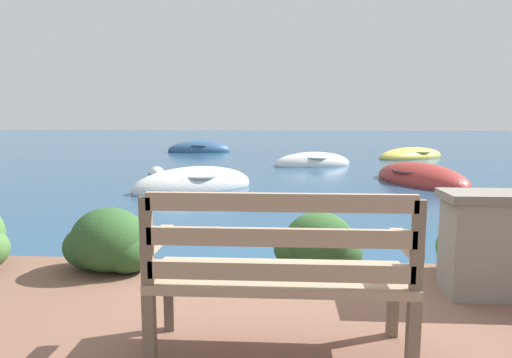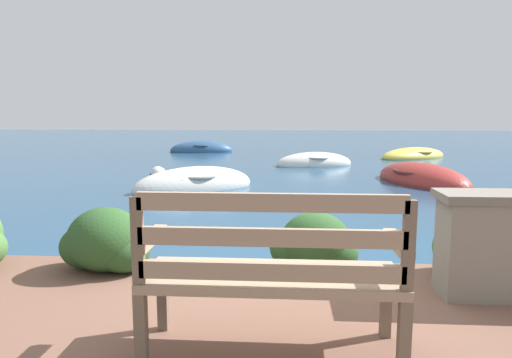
# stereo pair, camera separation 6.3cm
# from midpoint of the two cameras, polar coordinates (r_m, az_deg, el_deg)

# --- Properties ---
(ground_plane) EXTENTS (80.00, 80.00, 0.00)m
(ground_plane) POSITION_cam_midpoint_polar(r_m,az_deg,el_deg) (4.24, 4.55, -13.02)
(ground_plane) COLOR navy
(park_bench) EXTENTS (1.41, 0.48, 0.93)m
(park_bench) POSITION_cam_midpoint_polar(r_m,az_deg,el_deg) (2.47, 2.67, -11.29)
(park_bench) COLOR brown
(park_bench) RESTS_ON patio_terrace
(hedge_clump_left) EXTENTS (0.79, 0.57, 0.54)m
(hedge_clump_left) POSITION_cam_midpoint_polar(r_m,az_deg,el_deg) (4.05, -17.97, -7.64)
(hedge_clump_left) COLOR #284C23
(hedge_clump_left) RESTS_ON patio_terrace
(hedge_clump_centre) EXTENTS (0.74, 0.53, 0.50)m
(hedge_clump_centre) POSITION_cam_midpoint_polar(r_m,az_deg,el_deg) (3.89, 7.72, -8.23)
(hedge_clump_centre) COLOR #284C23
(hedge_clump_centre) RESTS_ON patio_terrace
(hedge_clump_right) EXTENTS (0.95, 0.69, 0.65)m
(hedge_clump_right) POSITION_cam_midpoint_polar(r_m,az_deg,el_deg) (4.15, 28.36, -7.19)
(hedge_clump_right) COLOR #38662D
(hedge_clump_right) RESTS_ON patio_terrace
(rowboat_nearest) EXTENTS (2.67, 2.34, 0.82)m
(rowboat_nearest) POSITION_cam_midpoint_polar(r_m,az_deg,el_deg) (9.41, -7.51, -0.87)
(rowboat_nearest) COLOR silver
(rowboat_nearest) RESTS_ON ground_plane
(rowboat_mid) EXTENTS (2.14, 3.08, 0.78)m
(rowboat_mid) POSITION_cam_midpoint_polar(r_m,az_deg,el_deg) (10.85, 20.17, -0.12)
(rowboat_mid) COLOR #9E2D28
(rowboat_mid) RESTS_ON ground_plane
(rowboat_far) EXTENTS (2.53, 1.62, 0.71)m
(rowboat_far) POSITION_cam_midpoint_polar(r_m,az_deg,el_deg) (13.75, 7.41, 1.93)
(rowboat_far) COLOR silver
(rowboat_far) RESTS_ON ground_plane
(rowboat_outer) EXTENTS (3.13, 2.83, 0.64)m
(rowboat_outer) POSITION_cam_midpoint_polar(r_m,az_deg,el_deg) (17.09, 19.17, 2.72)
(rowboat_outer) COLOR #DBC64C
(rowboat_outer) RESTS_ON ground_plane
(rowboat_distant) EXTENTS (2.64, 1.40, 0.80)m
(rowboat_distant) POSITION_cam_midpoint_polar(r_m,az_deg,el_deg) (18.67, -6.75, 3.57)
(rowboat_distant) COLOR #2D517A
(rowboat_distant) RESTS_ON ground_plane
(mooring_buoy) EXTENTS (0.42, 0.42, 0.38)m
(mooring_buoy) POSITION_cam_midpoint_polar(r_m,az_deg,el_deg) (11.45, -11.98, 0.61)
(mooring_buoy) COLOR white
(mooring_buoy) RESTS_ON ground_plane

